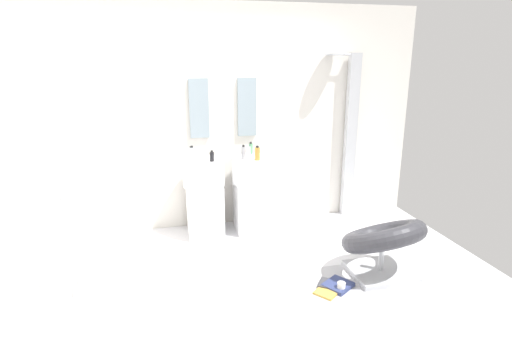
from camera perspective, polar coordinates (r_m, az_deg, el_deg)
ground_plane at (r=3.71m, az=-0.35°, el=-17.06°), size 4.80×3.60×0.04m
rear_partition at (r=4.79m, az=-4.77°, el=7.38°), size 4.80×0.10×2.60m
pedestal_sink_left at (r=4.62m, az=-7.34°, el=-3.48°), size 0.47×0.47×1.00m
pedestal_sink_right at (r=4.70m, az=-0.54°, el=-3.00°), size 0.47×0.47×1.00m
vanity_mirror_left at (r=4.68m, az=-8.11°, el=8.72°), size 0.22×0.03×0.67m
vanity_mirror_right at (r=4.76m, az=-1.30°, el=8.98°), size 0.22×0.03×0.67m
shower_column at (r=5.18m, az=13.16°, el=5.18°), size 0.49×0.24×2.05m
lounge_chair at (r=3.95m, az=17.62°, el=-9.59°), size 1.00×1.00×0.65m
towel_rack at (r=3.63m, az=-23.03°, el=-7.56°), size 0.37×0.22×0.95m
area_rug at (r=3.76m, az=8.73°, el=-16.25°), size 1.27×0.69×0.01m
magazine_ochre at (r=3.73m, az=10.34°, el=-16.37°), size 0.32×0.30×0.02m
magazine_navy at (r=3.80m, az=11.57°, el=-15.68°), size 0.31×0.31×0.03m
magazine_charcoal at (r=3.79m, az=10.71°, el=-15.71°), size 0.28×0.27×0.03m
coffee_mug at (r=3.73m, az=12.02°, el=-15.88°), size 0.07×0.07×0.08m
soap_bottle_clear at (r=4.49m, az=-9.08°, el=2.39°), size 0.05×0.05×0.16m
soap_bottle_grey at (r=4.49m, az=-1.79°, el=2.57°), size 0.05×0.05×0.16m
soap_bottle_black at (r=4.41m, az=-6.29°, el=2.00°), size 0.05×0.05×0.12m
soap_bottle_green at (r=4.71m, az=-0.75°, el=3.12°), size 0.05×0.05×0.15m
soap_bottle_white at (r=4.50m, az=-9.23°, el=2.37°), size 0.04×0.04×0.15m
soap_bottle_amber at (r=4.43m, az=0.19°, el=2.43°), size 0.06×0.06×0.16m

